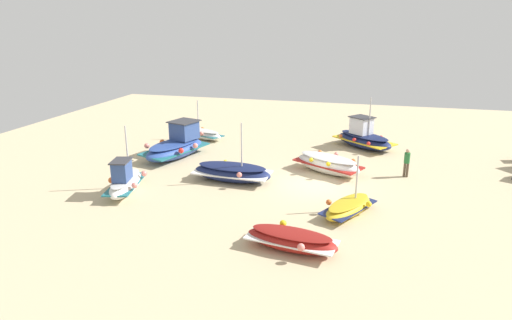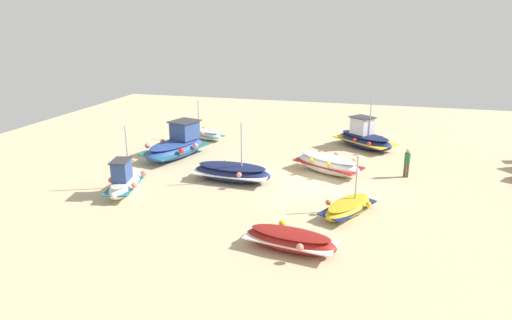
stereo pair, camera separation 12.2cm
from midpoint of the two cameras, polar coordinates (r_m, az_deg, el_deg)
name	(u,v)px [view 1 (the left image)]	position (r m, az deg, el deg)	size (l,w,h in m)	color
ground_plane	(315,185)	(24.56, 7.35, -3.10)	(50.45, 50.45, 0.00)	#C6B289
fishing_boat_0	(328,164)	(26.35, 8.91, -0.47)	(3.31, 4.38, 1.10)	white
fishing_boat_1	(177,146)	(29.52, -10.08, 1.81)	(5.26, 3.32, 2.27)	#2D4C9E
fishing_boat_2	(232,172)	(24.80, -3.17, -1.55)	(2.26, 4.49, 3.34)	navy
fishing_boat_3	(202,134)	(33.78, -6.91, 3.31)	(2.50, 3.75, 2.87)	white
fishing_boat_4	(364,138)	(32.07, 13.32, 2.72)	(4.19, 4.58, 3.55)	navy
fishing_boat_5	(291,240)	(17.71, 4.30, -9.99)	(2.01, 3.82, 0.79)	maroon
fishing_boat_6	(349,207)	(21.07, 11.43, -5.84)	(3.51, 2.59, 2.67)	gold
fishing_boat_7	(125,182)	(24.05, -16.32, -2.63)	(3.83, 2.05, 3.36)	white
person_walking	(407,161)	(26.63, 18.37, -0.11)	(0.32, 0.32, 1.63)	brown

